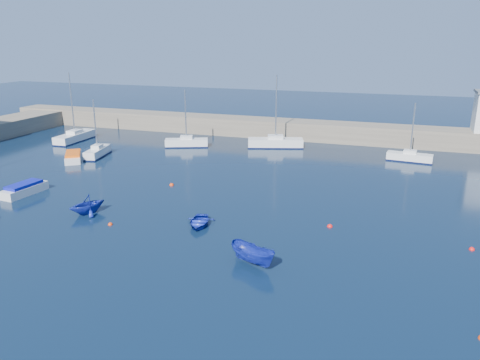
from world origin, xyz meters
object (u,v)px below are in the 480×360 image
(dinghy_center, at_px, (199,222))
(dinghy_left, at_px, (87,204))
(motorboat_1, at_px, (24,189))
(sailboat_4, at_px, (75,137))
(motorboat_2, at_px, (73,156))
(sailboat_3, at_px, (98,152))
(dinghy_right, at_px, (253,255))
(sailboat_6, at_px, (275,142))
(sailboat_7, at_px, (410,157))
(sailboat_5, at_px, (187,142))

(dinghy_center, relative_size, dinghy_left, 1.00)
(motorboat_1, bearing_deg, sailboat_4, 121.96)
(sailboat_4, bearing_deg, motorboat_2, -55.72)
(sailboat_3, bearing_deg, motorboat_2, -133.08)
(dinghy_center, height_order, dinghy_left, dinghy_left)
(dinghy_right, bearing_deg, sailboat_6, 37.49)
(sailboat_7, xyz_separation_m, motorboat_1, (-35.12, -25.17, -0.04))
(motorboat_1, bearing_deg, sailboat_3, 104.18)
(sailboat_3, height_order, sailboat_6, sailboat_6)
(sailboat_7, relative_size, dinghy_left, 2.25)
(sailboat_6, xyz_separation_m, sailboat_7, (17.40, -2.14, -0.12))
(sailboat_7, relative_size, motorboat_2, 1.39)
(sailboat_3, relative_size, dinghy_center, 2.28)
(sailboat_3, bearing_deg, sailboat_5, 34.21)
(dinghy_left, relative_size, dinghy_right, 0.86)
(motorboat_1, xyz_separation_m, motorboat_2, (-3.96, 12.39, -0.04))
(sailboat_4, xyz_separation_m, sailboat_6, (28.62, 5.45, 0.03))
(sailboat_4, distance_m, sailboat_5, 17.03)
(motorboat_1, bearing_deg, dinghy_right, -9.77)
(motorboat_2, xyz_separation_m, dinghy_left, (12.87, -14.78, 0.35))
(sailboat_3, bearing_deg, sailboat_4, 130.10)
(sailboat_6, xyz_separation_m, dinghy_center, (1.33, -29.16, -0.35))
(sailboat_6, relative_size, motorboat_1, 2.10)
(sailboat_3, xyz_separation_m, motorboat_2, (-1.65, -2.69, -0.11))
(sailboat_6, xyz_separation_m, dinghy_left, (-8.81, -29.70, 0.15))
(sailboat_7, relative_size, motorboat_1, 1.52)
(sailboat_5, xyz_separation_m, dinghy_right, (19.09, -30.52, 0.09))
(motorboat_2, bearing_deg, dinghy_left, -84.06)
(sailboat_7, bearing_deg, sailboat_3, 111.48)
(sailboat_4, distance_m, sailboat_7, 46.14)
(sailboat_3, xyz_separation_m, dinghy_center, (21.37, -16.93, -0.27))
(motorboat_1, relative_size, dinghy_right, 1.27)
(sailboat_6, relative_size, dinghy_right, 2.67)
(sailboat_6, height_order, sailboat_7, sailboat_6)
(sailboat_4, relative_size, dinghy_right, 2.68)
(sailboat_6, bearing_deg, sailboat_4, 83.41)
(motorboat_1, distance_m, motorboat_2, 13.01)
(dinghy_left, bearing_deg, sailboat_3, 150.41)
(sailboat_3, height_order, dinghy_left, sailboat_3)
(sailboat_5, xyz_separation_m, motorboat_2, (-10.00, -11.28, -0.14))
(sailboat_6, height_order, dinghy_center, sailboat_6)
(sailboat_6, relative_size, sailboat_7, 1.38)
(sailboat_5, relative_size, sailboat_6, 0.80)
(sailboat_5, bearing_deg, sailboat_4, 74.18)
(sailboat_4, xyz_separation_m, sailboat_7, (46.02, 3.32, -0.09))
(sailboat_3, distance_m, sailboat_5, 11.98)
(sailboat_7, bearing_deg, dinghy_center, 155.66)
(dinghy_right, bearing_deg, motorboat_2, 81.77)
(sailboat_3, xyz_separation_m, dinghy_right, (27.45, -21.93, 0.11))
(sailboat_3, xyz_separation_m, dinghy_left, (11.22, -17.47, 0.24))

